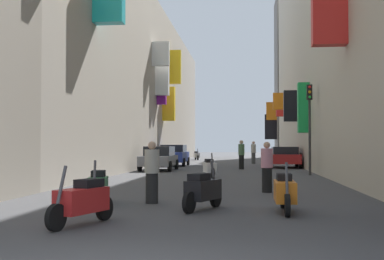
{
  "coord_description": "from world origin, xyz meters",
  "views": [
    {
      "loc": [
        1.4,
        -5.02,
        1.5
      ],
      "look_at": [
        -1.27,
        20.48,
        2.24
      ],
      "focal_mm": 48.05,
      "sensor_mm": 36.0,
      "label": 1
    }
  ],
  "objects_px": {
    "parked_car_red": "(285,157)",
    "scooter_silver": "(197,155)",
    "parked_car_grey": "(159,158)",
    "scooter_green": "(97,186)",
    "traffic_light_near_corner": "(310,114)",
    "parked_car_blue": "(174,155)",
    "pedestrian_near_left": "(267,167)",
    "pedestrian_near_right": "(241,155)",
    "pedestrian_mid_street": "(152,173)",
    "scooter_black": "(203,190)",
    "scooter_red": "(82,200)",
    "scooter_white": "(210,168)",
    "scooter_orange": "(285,191)",
    "pedestrian_crossing": "(253,152)"
  },
  "relations": [
    {
      "from": "scooter_black",
      "to": "pedestrian_mid_street",
      "type": "xyz_separation_m",
      "value": [
        -1.41,
        1.24,
        0.32
      ]
    },
    {
      "from": "scooter_white",
      "to": "traffic_light_near_corner",
      "type": "xyz_separation_m",
      "value": [
        4.8,
        2.59,
        2.58
      ]
    },
    {
      "from": "parked_car_grey",
      "to": "pedestrian_crossing",
      "type": "bearing_deg",
      "value": 63.15
    },
    {
      "from": "pedestrian_near_right",
      "to": "pedestrian_mid_street",
      "type": "height_order",
      "value": "pedestrian_near_right"
    },
    {
      "from": "parked_car_red",
      "to": "pedestrian_crossing",
      "type": "relative_size",
      "value": 2.32
    },
    {
      "from": "pedestrian_crossing",
      "to": "traffic_light_near_corner",
      "type": "height_order",
      "value": "traffic_light_near_corner"
    },
    {
      "from": "parked_car_red",
      "to": "pedestrian_crossing",
      "type": "height_order",
      "value": "pedestrian_crossing"
    },
    {
      "from": "scooter_black",
      "to": "pedestrian_near_left",
      "type": "height_order",
      "value": "pedestrian_near_left"
    },
    {
      "from": "scooter_orange",
      "to": "pedestrian_near_left",
      "type": "distance_m",
      "value": 4.78
    },
    {
      "from": "parked_car_grey",
      "to": "parked_car_red",
      "type": "xyz_separation_m",
      "value": [
        7.62,
        4.34,
        -0.01
      ]
    },
    {
      "from": "parked_car_blue",
      "to": "pedestrian_crossing",
      "type": "distance_m",
      "value": 7.44
    },
    {
      "from": "parked_car_blue",
      "to": "scooter_black",
      "type": "bearing_deg",
      "value": -80.43
    },
    {
      "from": "parked_car_red",
      "to": "pedestrian_near_left",
      "type": "xyz_separation_m",
      "value": [
        -1.88,
        -17.88,
        0.06
      ]
    },
    {
      "from": "scooter_white",
      "to": "scooter_black",
      "type": "height_order",
      "value": "same"
    },
    {
      "from": "parked_car_red",
      "to": "pedestrian_crossing",
      "type": "distance_m",
      "value": 7.17
    },
    {
      "from": "pedestrian_mid_street",
      "to": "parked_car_blue",
      "type": "bearing_deg",
      "value": 96.68
    },
    {
      "from": "scooter_green",
      "to": "scooter_black",
      "type": "distance_m",
      "value": 2.81
    },
    {
      "from": "scooter_white",
      "to": "traffic_light_near_corner",
      "type": "height_order",
      "value": "traffic_light_near_corner"
    },
    {
      "from": "scooter_green",
      "to": "scooter_white",
      "type": "bearing_deg",
      "value": 79.26
    },
    {
      "from": "parked_car_blue",
      "to": "pedestrian_near_left",
      "type": "height_order",
      "value": "pedestrian_near_left"
    },
    {
      "from": "pedestrian_near_right",
      "to": "pedestrian_mid_street",
      "type": "distance_m",
      "value": 18.82
    },
    {
      "from": "scooter_black",
      "to": "parked_car_red",
      "type": "bearing_deg",
      "value": 81.09
    },
    {
      "from": "scooter_silver",
      "to": "pedestrian_mid_street",
      "type": "distance_m",
      "value": 37.97
    },
    {
      "from": "scooter_green",
      "to": "scooter_orange",
      "type": "height_order",
      "value": "same"
    },
    {
      "from": "parked_car_red",
      "to": "traffic_light_near_corner",
      "type": "height_order",
      "value": "traffic_light_near_corner"
    },
    {
      "from": "scooter_orange",
      "to": "pedestrian_near_left",
      "type": "relative_size",
      "value": 1.24
    },
    {
      "from": "scooter_green",
      "to": "traffic_light_near_corner",
      "type": "distance_m",
      "value": 15.31
    },
    {
      "from": "scooter_white",
      "to": "scooter_red",
      "type": "bearing_deg",
      "value": -95.69
    },
    {
      "from": "parked_car_grey",
      "to": "scooter_green",
      "type": "relative_size",
      "value": 2.17
    },
    {
      "from": "parked_car_red",
      "to": "scooter_silver",
      "type": "xyz_separation_m",
      "value": [
        -7.41,
        16.65,
        -0.27
      ]
    },
    {
      "from": "parked_car_blue",
      "to": "scooter_orange",
      "type": "height_order",
      "value": "parked_car_blue"
    },
    {
      "from": "scooter_green",
      "to": "scooter_red",
      "type": "height_order",
      "value": "same"
    },
    {
      "from": "parked_car_blue",
      "to": "pedestrian_near_left",
      "type": "bearing_deg",
      "value": -73.85
    },
    {
      "from": "traffic_light_near_corner",
      "to": "parked_car_grey",
      "type": "bearing_deg",
      "value": 154.46
    },
    {
      "from": "parked_car_red",
      "to": "scooter_black",
      "type": "relative_size",
      "value": 2.37
    },
    {
      "from": "scooter_white",
      "to": "scooter_orange",
      "type": "bearing_deg",
      "value": -78.04
    },
    {
      "from": "scooter_white",
      "to": "scooter_black",
      "type": "xyz_separation_m",
      "value": [
        0.65,
        -11.59,
        -0.0
      ]
    },
    {
      "from": "scooter_orange",
      "to": "pedestrian_near_right",
      "type": "relative_size",
      "value": 1.11
    },
    {
      "from": "scooter_silver",
      "to": "pedestrian_near_left",
      "type": "height_order",
      "value": "pedestrian_near_left"
    },
    {
      "from": "pedestrian_near_left",
      "to": "scooter_black",
      "type": "bearing_deg",
      "value": -109.75
    },
    {
      "from": "scooter_orange",
      "to": "scooter_silver",
      "type": "bearing_deg",
      "value": 98.29
    },
    {
      "from": "parked_car_grey",
      "to": "scooter_red",
      "type": "relative_size",
      "value": 2.29
    },
    {
      "from": "scooter_red",
      "to": "traffic_light_near_corner",
      "type": "xyz_separation_m",
      "value": [
        6.2,
        16.63,
        2.58
      ]
    },
    {
      "from": "scooter_black",
      "to": "pedestrian_crossing",
      "type": "xyz_separation_m",
      "value": [
        1.6,
        29.37,
        0.43
      ]
    },
    {
      "from": "scooter_orange",
      "to": "traffic_light_near_corner",
      "type": "xyz_separation_m",
      "value": [
        2.31,
        14.36,
        2.58
      ]
    },
    {
      "from": "parked_car_red",
      "to": "scooter_silver",
      "type": "height_order",
      "value": "parked_car_red"
    },
    {
      "from": "parked_car_red",
      "to": "scooter_silver",
      "type": "bearing_deg",
      "value": 113.98
    },
    {
      "from": "scooter_silver",
      "to": "pedestrian_crossing",
      "type": "bearing_deg",
      "value": -60.67
    },
    {
      "from": "parked_car_blue",
      "to": "traffic_light_near_corner",
      "type": "xyz_separation_m",
      "value": [
        8.31,
        -10.46,
        2.26
      ]
    },
    {
      "from": "parked_car_red",
      "to": "pedestrian_near_left",
      "type": "height_order",
      "value": "pedestrian_near_left"
    }
  ]
}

